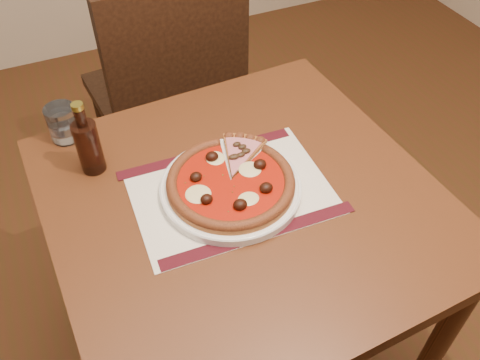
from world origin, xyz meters
The scene contains 8 objects.
table centered at (0.33, 0.99, 0.65)m, with size 0.84×0.84×0.75m.
chair_far centered at (0.39, 1.71, 0.55)m, with size 0.49×0.49×0.96m.
placemat centered at (0.31, 1.01, 0.75)m, with size 0.41×0.29×0.00m, color white.
plate centered at (0.31, 1.01, 0.76)m, with size 0.30×0.30×0.02m, color white.
pizza centered at (0.31, 1.01, 0.78)m, with size 0.27×0.27×0.04m.
ham_slice centered at (0.38, 1.09, 0.78)m, with size 0.12×0.14×0.02m.
water_glass centered at (0.03, 1.33, 0.79)m, with size 0.07×0.07×0.09m, color white.
bottle centered at (0.06, 1.20, 0.82)m, with size 0.05×0.05×0.18m.
Camera 1 is at (0.03, 0.32, 1.54)m, focal length 38.00 mm.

